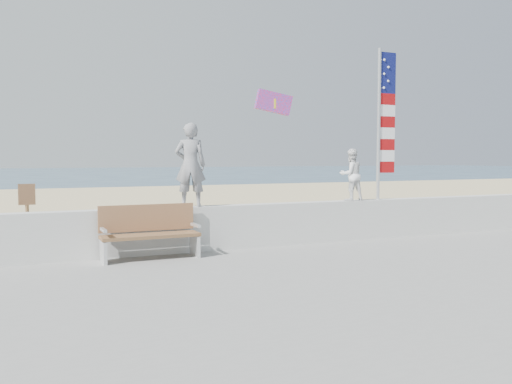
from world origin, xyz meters
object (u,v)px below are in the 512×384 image
Objects in this scene: child at (351,175)px; bench at (149,231)px; adult at (190,165)px; flag at (383,118)px.

child reaches higher than bench.
flag is (4.69, -0.00, 1.08)m from adult.
flag is (0.88, -0.00, 1.32)m from child.
bench is 0.51× the size of flag.
adult is 0.93× the size of bench.
flag reaches higher than bench.
flag reaches higher than child.
adult is at bearing 1.70° from child.
adult is 4.81m from flag.
adult is 0.48× the size of flag.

